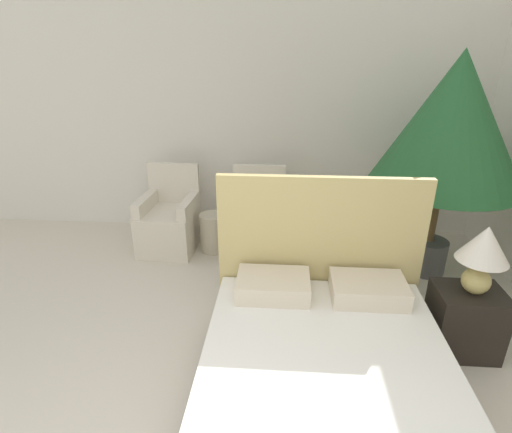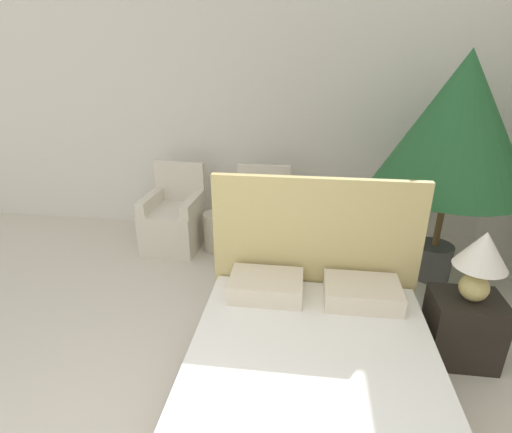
{
  "view_description": "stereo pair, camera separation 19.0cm",
  "coord_description": "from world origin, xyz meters",
  "px_view_note": "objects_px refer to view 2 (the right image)",
  "views": [
    {
      "loc": [
        0.52,
        -0.64,
        2.13
      ],
      "look_at": [
        0.28,
        2.73,
        0.69
      ],
      "focal_mm": 28.0,
      "sensor_mm": 36.0,
      "label": 1
    },
    {
      "loc": [
        0.71,
        -0.62,
        2.13
      ],
      "look_at": [
        0.28,
        2.73,
        0.69
      ],
      "focal_mm": 28.0,
      "sensor_mm": 36.0,
      "label": 2
    }
  ],
  "objects_px": {
    "potted_palm": "(458,126)",
    "side_table": "(217,231)",
    "armchair_near_window_right": "(261,227)",
    "table_lamp": "(482,257)",
    "bed": "(311,387)",
    "nightstand": "(462,328)",
    "armchair_near_window_left": "(174,222)"
  },
  "relations": [
    {
      "from": "potted_palm",
      "to": "side_table",
      "type": "bearing_deg",
      "value": 172.27
    },
    {
      "from": "armchair_near_window_right",
      "to": "table_lamp",
      "type": "relative_size",
      "value": 1.8
    },
    {
      "from": "bed",
      "to": "table_lamp",
      "type": "bearing_deg",
      "value": 32.47
    },
    {
      "from": "armchair_near_window_right",
      "to": "nightstand",
      "type": "xyz_separation_m",
      "value": [
        1.64,
        -1.49,
        -0.04
      ]
    },
    {
      "from": "armchair_near_window_left",
      "to": "side_table",
      "type": "distance_m",
      "value": 0.5
    },
    {
      "from": "armchair_near_window_left",
      "to": "nightstand",
      "type": "relative_size",
      "value": 1.79
    },
    {
      "from": "bed",
      "to": "side_table",
      "type": "xyz_separation_m",
      "value": [
        -1.06,
        2.18,
        -0.06
      ]
    },
    {
      "from": "table_lamp",
      "to": "nightstand",
      "type": "bearing_deg",
      "value": 122.9
    },
    {
      "from": "side_table",
      "to": "nightstand",
      "type": "bearing_deg",
      "value": -34.57
    },
    {
      "from": "bed",
      "to": "potted_palm",
      "type": "xyz_separation_m",
      "value": [
        1.2,
        1.87,
        1.23
      ]
    },
    {
      "from": "table_lamp",
      "to": "side_table",
      "type": "distance_m",
      "value": 2.69
    },
    {
      "from": "bed",
      "to": "nightstand",
      "type": "distance_m",
      "value": 1.29
    },
    {
      "from": "bed",
      "to": "side_table",
      "type": "distance_m",
      "value": 2.42
    },
    {
      "from": "armchair_near_window_left",
      "to": "potted_palm",
      "type": "distance_m",
      "value": 3.02
    },
    {
      "from": "armchair_near_window_left",
      "to": "armchair_near_window_right",
      "type": "bearing_deg",
      "value": 3.02
    },
    {
      "from": "armchair_near_window_right",
      "to": "nightstand",
      "type": "distance_m",
      "value": 2.22
    },
    {
      "from": "bed",
      "to": "side_table",
      "type": "bearing_deg",
      "value": 115.94
    },
    {
      "from": "table_lamp",
      "to": "bed",
      "type": "bearing_deg",
      "value": -147.53
    },
    {
      "from": "armchair_near_window_left",
      "to": "potted_palm",
      "type": "xyz_separation_m",
      "value": [
        2.75,
        -0.32,
        1.21
      ]
    },
    {
      "from": "armchair_near_window_left",
      "to": "table_lamp",
      "type": "distance_m",
      "value": 3.09
    },
    {
      "from": "bed",
      "to": "potted_palm",
      "type": "height_order",
      "value": "potted_palm"
    },
    {
      "from": "side_table",
      "to": "armchair_near_window_left",
      "type": "bearing_deg",
      "value": 177.97
    },
    {
      "from": "bed",
      "to": "nightstand",
      "type": "bearing_deg",
      "value": 32.91
    },
    {
      "from": "nightstand",
      "to": "table_lamp",
      "type": "distance_m",
      "value": 0.59
    },
    {
      "from": "potted_palm",
      "to": "nightstand",
      "type": "height_order",
      "value": "potted_palm"
    },
    {
      "from": "armchair_near_window_right",
      "to": "potted_palm",
      "type": "distance_m",
      "value": 2.16
    },
    {
      "from": "bed",
      "to": "potted_palm",
      "type": "distance_m",
      "value": 2.54
    },
    {
      "from": "nightstand",
      "to": "side_table",
      "type": "xyz_separation_m",
      "value": [
        -2.14,
        1.48,
        -0.04
      ]
    },
    {
      "from": "bed",
      "to": "armchair_near_window_left",
      "type": "height_order",
      "value": "bed"
    },
    {
      "from": "armchair_near_window_left",
      "to": "table_lamp",
      "type": "xyz_separation_m",
      "value": [
        2.64,
        -1.5,
        0.55
      ]
    },
    {
      "from": "bed",
      "to": "armchair_near_window_left",
      "type": "xyz_separation_m",
      "value": [
        -1.56,
        2.2,
        0.02
      ]
    },
    {
      "from": "bed",
      "to": "armchair_near_window_right",
      "type": "height_order",
      "value": "bed"
    }
  ]
}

